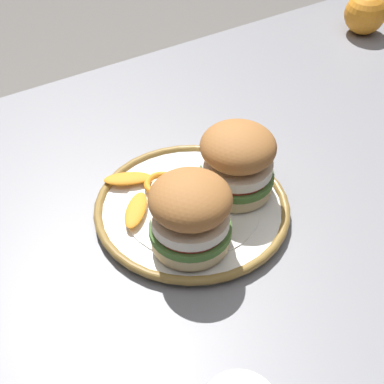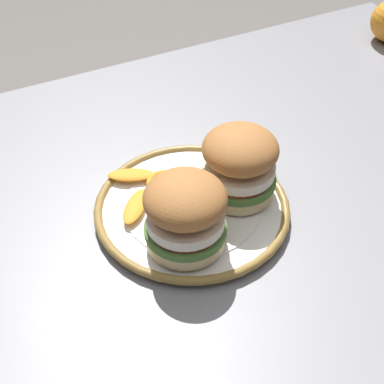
{
  "view_description": "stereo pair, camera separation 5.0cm",
  "coord_description": "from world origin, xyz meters",
  "px_view_note": "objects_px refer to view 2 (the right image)",
  "views": [
    {
      "loc": [
        -0.31,
        -0.44,
        1.31
      ],
      "look_at": [
        -0.01,
        0.04,
        0.79
      ],
      "focal_mm": 54.44,
      "sensor_mm": 36.0,
      "label": 1
    },
    {
      "loc": [
        -0.26,
        -0.47,
        1.31
      ],
      "look_at": [
        -0.01,
        0.04,
        0.79
      ],
      "focal_mm": 54.44,
      "sensor_mm": 36.0,
      "label": 2
    }
  ],
  "objects_px": {
    "dining_table": "(212,277)",
    "dinner_plate": "(192,208)",
    "sandwich_half_left": "(239,163)",
    "sandwich_half_right": "(185,213)"
  },
  "relations": [
    {
      "from": "dinner_plate",
      "to": "sandwich_half_right",
      "type": "height_order",
      "value": "sandwich_half_right"
    },
    {
      "from": "dining_table",
      "to": "dinner_plate",
      "type": "relative_size",
      "value": 4.8
    },
    {
      "from": "dinner_plate",
      "to": "sandwich_half_left",
      "type": "xyz_separation_m",
      "value": [
        0.07,
        -0.0,
        0.06
      ]
    },
    {
      "from": "dining_table",
      "to": "dinner_plate",
      "type": "xyz_separation_m",
      "value": [
        -0.01,
        0.04,
        0.11
      ]
    },
    {
      "from": "dinner_plate",
      "to": "sandwich_half_right",
      "type": "distance_m",
      "value": 0.09
    },
    {
      "from": "dinner_plate",
      "to": "sandwich_half_left",
      "type": "bearing_deg",
      "value": -3.89
    },
    {
      "from": "sandwich_half_left",
      "to": "dining_table",
      "type": "bearing_deg",
      "value": -147.75
    },
    {
      "from": "sandwich_half_left",
      "to": "sandwich_half_right",
      "type": "xyz_separation_m",
      "value": [
        -0.11,
        -0.05,
        0.0
      ]
    },
    {
      "from": "dining_table",
      "to": "sandwich_half_left",
      "type": "relative_size",
      "value": 9.42
    },
    {
      "from": "dining_table",
      "to": "dinner_plate",
      "type": "distance_m",
      "value": 0.12
    }
  ]
}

